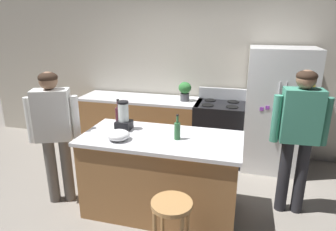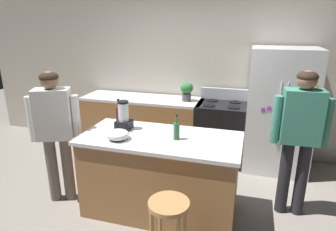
# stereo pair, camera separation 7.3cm
# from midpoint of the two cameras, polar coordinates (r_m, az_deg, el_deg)

# --- Properties ---
(ground_plane) EXTENTS (14.00, 14.00, 0.00)m
(ground_plane) POSITION_cam_midpoint_polar(r_m,az_deg,el_deg) (3.64, -0.78, -17.88)
(ground_plane) COLOR gray
(back_wall) EXTENTS (8.00, 0.10, 2.70)m
(back_wall) POSITION_cam_midpoint_polar(r_m,az_deg,el_deg) (4.91, 5.89, 8.69)
(back_wall) COLOR beige
(back_wall) RESTS_ON ground_plane
(kitchen_island) EXTENTS (1.75, 0.83, 0.93)m
(kitchen_island) POSITION_cam_midpoint_polar(r_m,az_deg,el_deg) (3.39, -0.82, -11.45)
(kitchen_island) COLOR #9E6B3D
(kitchen_island) RESTS_ON ground_plane
(back_counter_run) EXTENTS (2.00, 0.64, 0.93)m
(back_counter_run) POSITION_cam_midpoint_polar(r_m,az_deg,el_deg) (4.97, -4.41, -1.72)
(back_counter_run) COLOR #9E6B3D
(back_counter_run) RESTS_ON ground_plane
(refrigerator) EXTENTS (0.90, 0.73, 1.79)m
(refrigerator) POSITION_cam_midpoint_polar(r_m,az_deg,el_deg) (4.51, 21.31, 0.81)
(refrigerator) COLOR silver
(refrigerator) RESTS_ON ground_plane
(stove_range) EXTENTS (0.76, 0.65, 1.11)m
(stove_range) POSITION_cam_midpoint_polar(r_m,az_deg,el_deg) (4.66, 10.71, -3.17)
(stove_range) COLOR black
(stove_range) RESTS_ON ground_plane
(person_by_island_left) EXTENTS (0.58, 0.36, 1.61)m
(person_by_island_left) POSITION_cam_midpoint_polar(r_m,az_deg,el_deg) (3.63, -20.67, -1.89)
(person_by_island_left) COLOR #66605B
(person_by_island_left) RESTS_ON ground_plane
(person_by_sink_right) EXTENTS (0.59, 0.24, 1.66)m
(person_by_sink_right) POSITION_cam_midpoint_polar(r_m,az_deg,el_deg) (3.45, 24.84, -2.78)
(person_by_sink_right) COLOR #26262B
(person_by_sink_right) RESTS_ON ground_plane
(bar_stool) EXTENTS (0.36, 0.36, 0.66)m
(bar_stool) POSITION_cam_midpoint_polar(r_m,az_deg,el_deg) (2.68, 0.98, -19.13)
(bar_stool) COLOR #B7844C
(bar_stool) RESTS_ON ground_plane
(potted_plant) EXTENTS (0.20, 0.20, 0.30)m
(potted_plant) POSITION_cam_midpoint_polar(r_m,az_deg,el_deg) (4.58, 4.12, 4.95)
(potted_plant) COLOR #4C4C51
(potted_plant) RESTS_ON back_counter_run
(blender_appliance) EXTENTS (0.17, 0.17, 0.34)m
(blender_appliance) POSITION_cam_midpoint_polar(r_m,az_deg,el_deg) (3.40, -8.03, -0.36)
(blender_appliance) COLOR black
(blender_appliance) RESTS_ON kitchen_island
(bottle_wine) EXTENTS (0.08, 0.08, 0.32)m
(bottle_wine) POSITION_cam_midpoint_polar(r_m,az_deg,el_deg) (3.58, -8.96, 0.10)
(bottle_wine) COLOR #471923
(bottle_wine) RESTS_ON kitchen_island
(bottle_olive_oil) EXTENTS (0.07, 0.07, 0.28)m
(bottle_olive_oil) POSITION_cam_midpoint_polar(r_m,az_deg,el_deg) (3.08, 2.35, -2.91)
(bottle_olive_oil) COLOR #2D6638
(bottle_olive_oil) RESTS_ON kitchen_island
(mixing_bowl) EXTENTS (0.24, 0.24, 0.11)m
(mixing_bowl) POSITION_cam_midpoint_polar(r_m,az_deg,el_deg) (3.13, -9.09, -3.71)
(mixing_bowl) COLOR white
(mixing_bowl) RESTS_ON kitchen_island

